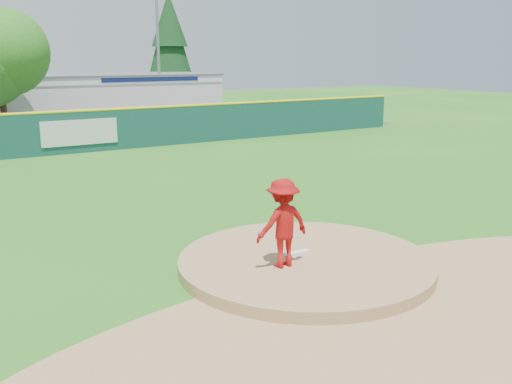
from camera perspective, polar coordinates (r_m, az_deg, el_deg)
ground at (r=12.53m, az=4.94°, el=-7.59°), size 120.00×120.00×0.00m
pitchers_mound at (r=12.53m, az=4.94°, el=-7.59°), size 5.50×5.50×0.50m
pitching_rubber at (r=12.66m, az=4.14°, el=-6.04°), size 0.60×0.15×0.04m
infield_dirt_arc at (r=10.50m, az=15.11°, el=-12.28°), size 15.40×15.40×0.01m
parking_lot at (r=37.24m, az=-21.14°, el=5.56°), size 44.00×16.00×0.02m
pitcher at (r=11.63m, az=2.69°, el=-3.12°), size 1.19×0.69×1.84m
pool_building_grp at (r=43.41m, az=-14.83°, el=9.18°), size 15.20×8.20×3.31m
outfield_fence at (r=28.40m, az=-17.63°, el=5.88°), size 40.00×0.14×2.07m
conifer_tree at (r=49.57m, az=-8.62°, el=14.42°), size 4.40×4.40×9.50m
light_pole_right at (r=41.56m, az=-9.78°, el=14.62°), size 1.75×0.25×10.00m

